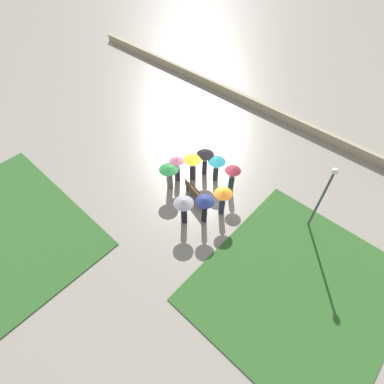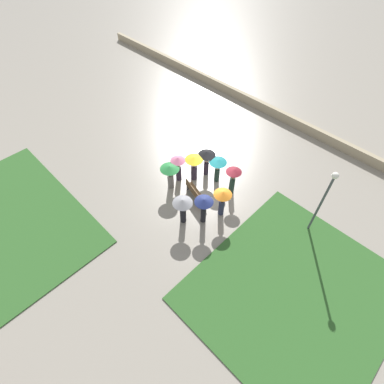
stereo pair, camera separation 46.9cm
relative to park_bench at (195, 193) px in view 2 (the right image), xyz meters
name	(u,v)px [view 2 (the right image)]	position (x,y,z in m)	size (l,w,h in m)	color
ground_plane	(212,194)	(-0.46, -0.97, -0.47)	(90.00, 90.00, 0.00)	gray
lawn_patch_near	(294,291)	(-7.41, 0.77, -0.44)	(8.37, 9.41, 0.06)	#2D5B26
lawn_patch_far	(0,227)	(6.20, 9.23, -0.44)	(10.74, 8.16, 0.06)	#2D5B26
parapet_wall	(297,123)	(-0.46, -10.41, -0.12)	(45.00, 0.35, 0.70)	tan
park_bench	(195,193)	(0.00, 0.00, 0.00)	(1.93, 0.93, 0.90)	brown
lamp_post	(325,196)	(-5.98, -2.87, 2.34)	(0.32, 0.32, 4.38)	#474C51
crowd_person_teal	(218,165)	(0.11, -2.03, 0.83)	(1.08, 1.08, 1.77)	#1E3328
crowd_person_grey	(183,206)	(-0.69, 1.66, 0.90)	(1.10, 1.10, 1.85)	black
crowd_person_yellow	(194,164)	(1.23, -1.14, 0.77)	(1.12, 1.12, 1.81)	#2D2333
crowd_person_black	(207,157)	(0.98, -1.98, 0.95)	(1.09, 1.09, 1.87)	#2D2333
crowd_person_maroon	(233,177)	(-1.21, -1.89, 0.86)	(0.92, 0.92, 1.97)	#1E3328
crowd_person_orange	(222,198)	(-1.84, -0.23, 0.90)	(1.02, 1.02, 1.90)	#282D47
crowd_person_navy	(204,205)	(-1.48, 0.87, 0.90)	(1.03, 1.03, 1.88)	black
crowd_person_green	(170,172)	(1.74, 0.39, 0.78)	(1.15, 1.15, 1.75)	slate
crowd_person_pink	(178,164)	(1.86, -0.40, 0.81)	(0.93, 0.93, 1.84)	#2D2333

